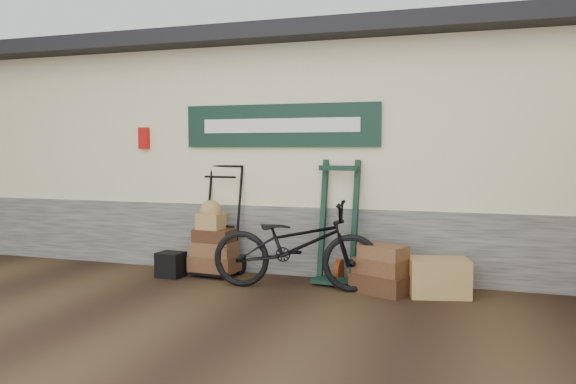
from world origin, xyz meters
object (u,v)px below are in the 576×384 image
object	(u,v)px
green_barrow	(337,222)
wicker_hamper	(439,277)
suitcase_stack	(381,268)
black_trunk	(171,265)
porter_trolley	(220,219)
bicycle	(296,240)

from	to	relation	value
green_barrow	wicker_hamper	distance (m)	1.38
suitcase_stack	black_trunk	size ratio (longest dim) A/B	1.98
black_trunk	suitcase_stack	bearing A→B (deg)	0.83
porter_trolley	black_trunk	bearing A→B (deg)	-139.27
porter_trolley	wicker_hamper	size ratio (longest dim) A/B	2.26
green_barrow	suitcase_stack	xyz separation A→B (m)	(0.59, -0.34, -0.47)
bicycle	wicker_hamper	bearing A→B (deg)	-89.59
wicker_hamper	black_trunk	bearing A→B (deg)	-178.48
black_trunk	green_barrow	bearing A→B (deg)	10.21
suitcase_stack	black_trunk	xyz separation A→B (m)	(-2.70, -0.04, -0.12)
porter_trolley	bicycle	bearing A→B (deg)	-17.88
porter_trolley	wicker_hamper	distance (m)	2.88
wicker_hamper	green_barrow	bearing A→B (deg)	166.74
porter_trolley	green_barrow	distance (m)	1.58
green_barrow	wicker_hamper	xyz separation A→B (m)	(1.23, -0.29, -0.54)
suitcase_stack	black_trunk	world-z (taller)	suitcase_stack
green_barrow	black_trunk	xyz separation A→B (m)	(-2.11, -0.38, -0.59)
wicker_hamper	bicycle	size ratio (longest dim) A/B	0.32
bicycle	suitcase_stack	bearing A→B (deg)	-88.03
wicker_hamper	black_trunk	xyz separation A→B (m)	(-3.34, -0.09, -0.05)
suitcase_stack	wicker_hamper	bearing A→B (deg)	4.38
suitcase_stack	wicker_hamper	world-z (taller)	suitcase_stack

